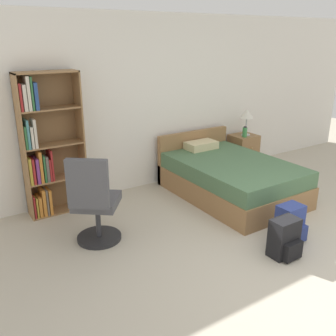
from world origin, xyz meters
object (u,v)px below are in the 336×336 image
object	(u,v)px
backpack_black	(285,239)
table_lamp	(247,115)
office_chair	(94,204)
backpack_blue	(290,223)
bed	(229,177)
water_bottle	(245,132)
nightstand	(243,152)
bookshelf	(45,149)

from	to	relation	value
backpack_black	table_lamp	bearing A→B (deg)	54.97
office_chair	backpack_blue	world-z (taller)	office_chair
table_lamp	backpack_black	xyz separation A→B (m)	(-1.65, -2.35, -0.77)
bed	backpack_blue	distance (m)	1.41
backpack_blue	table_lamp	bearing A→B (deg)	58.62
backpack_blue	backpack_black	xyz separation A→B (m)	(-0.34, -0.21, 0.00)
bed	water_bottle	size ratio (longest dim) A/B	10.79
nightstand	backpack_black	world-z (taller)	nightstand
office_chair	nightstand	size ratio (longest dim) A/B	1.75
bookshelf	nightstand	size ratio (longest dim) A/B	3.02
backpack_blue	water_bottle	bearing A→B (deg)	59.63
office_chair	backpack_black	world-z (taller)	office_chair
bed	office_chair	world-z (taller)	office_chair
nightstand	water_bottle	xyz separation A→B (m)	(-0.09, -0.10, 0.40)
office_chair	nightstand	bearing A→B (deg)	17.63
table_lamp	bed	bearing A→B (deg)	-143.90
bookshelf	nightstand	xyz separation A→B (m)	(3.44, -0.06, -0.59)
bookshelf	office_chair	distance (m)	1.18
table_lamp	nightstand	bearing A→B (deg)	103.95
nightstand	table_lamp	xyz separation A→B (m)	(0.01, -0.03, 0.67)
bookshelf	backpack_blue	bearing A→B (deg)	-46.07
office_chair	water_bottle	world-z (taller)	office_chair
bookshelf	bed	world-z (taller)	bookshelf
bookshelf	nightstand	distance (m)	3.49
bookshelf	bed	bearing A→B (deg)	-19.20
nightstand	backpack_black	bearing A→B (deg)	-124.60
bookshelf	backpack_blue	size ratio (longest dim) A/B	4.41
nightstand	backpack_black	xyz separation A→B (m)	(-1.64, -2.38, -0.10)
bookshelf	table_lamp	distance (m)	3.45
bed	office_chair	size ratio (longest dim) A/B	1.85
bookshelf	table_lamp	xyz separation A→B (m)	(3.45, -0.09, 0.08)
office_chair	bookshelf	bearing A→B (deg)	100.27
office_chair	backpack_blue	xyz separation A→B (m)	(1.95, -1.13, -0.30)
backpack_black	office_chair	bearing A→B (deg)	140.04
nightstand	bookshelf	bearing A→B (deg)	178.95
backpack_black	bed	bearing A→B (deg)	68.91
bookshelf	nightstand	world-z (taller)	bookshelf
table_lamp	water_bottle	bearing A→B (deg)	-142.58
nightstand	backpack_black	distance (m)	2.89
water_bottle	backpack_black	size ratio (longest dim) A/B	0.43
office_chair	backpack_black	size ratio (longest dim) A/B	2.49
nightstand	office_chair	bearing A→B (deg)	-162.37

